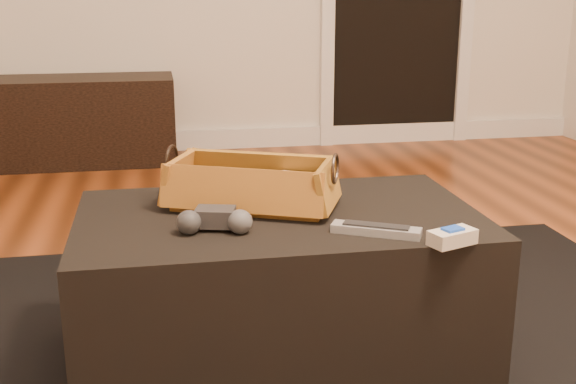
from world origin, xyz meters
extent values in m
cube|color=brown|center=(0.00, 0.00, -0.01)|extent=(5.00, 5.50, 0.01)
cube|color=white|center=(0.00, 2.73, 0.06)|extent=(5.00, 0.04, 0.12)
cube|color=black|center=(-0.73, 2.51, 0.24)|extent=(1.24, 0.45, 0.49)
cube|color=black|center=(0.08, -0.03, 0.01)|extent=(2.60, 2.00, 0.01)
cube|color=black|center=(0.08, 0.02, 0.22)|extent=(1.00, 0.60, 0.42)
cube|color=black|center=(0.00, 0.08, 0.46)|extent=(0.23, 0.12, 0.02)
cube|color=tan|center=(0.14, 0.07, 0.48)|extent=(0.14, 0.13, 0.07)
cube|color=#9F6624|center=(0.02, 0.09, 0.44)|extent=(0.42, 0.31, 0.02)
cube|color=#9C6B23|center=(0.06, 0.18, 0.50)|extent=(0.39, 0.20, 0.11)
cube|color=#B17328|center=(-0.01, 0.00, 0.50)|extent=(0.39, 0.20, 0.11)
cube|color=#9E6A23|center=(0.21, 0.01, 0.50)|extent=(0.12, 0.20, 0.11)
cube|color=#B06D27|center=(-0.16, 0.17, 0.50)|extent=(0.12, 0.20, 0.11)
torus|color=#362B24|center=(0.22, 0.00, 0.54)|extent=(0.04, 0.08, 0.08)
torus|color=black|center=(-0.17, 0.18, 0.54)|extent=(0.04, 0.08, 0.08)
cube|color=#262628|center=(-0.08, -0.07, 0.46)|extent=(0.10, 0.08, 0.04)
sphere|color=#2C2C2E|center=(-0.15, -0.10, 0.46)|extent=(0.07, 0.07, 0.06)
sphere|color=#414245|center=(-0.03, -0.11, 0.46)|extent=(0.07, 0.07, 0.06)
cube|color=#929498|center=(0.28, -0.18, 0.44)|extent=(0.20, 0.14, 0.02)
cube|color=black|center=(0.28, -0.18, 0.45)|extent=(0.15, 0.10, 0.00)
cube|color=beige|center=(0.42, -0.27, 0.45)|extent=(0.12, 0.09, 0.03)
cube|color=blue|center=(0.42, -0.27, 0.47)|extent=(0.05, 0.04, 0.01)
camera|label=1|loc=(-0.21, -1.68, 0.98)|focal=45.00mm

